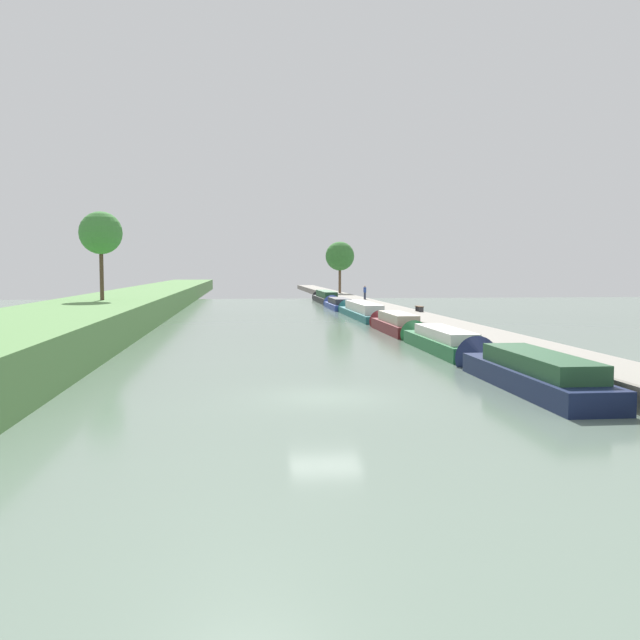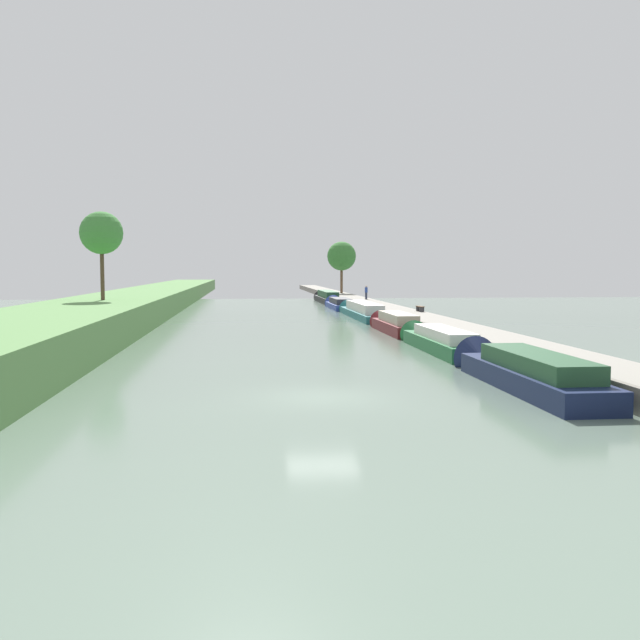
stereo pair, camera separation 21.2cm
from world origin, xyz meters
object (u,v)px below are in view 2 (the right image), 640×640
Objects in this scene: narrowboat_teal at (361,311)px; park_bench at (420,307)px; narrowboat_navy at (522,371)px; narrowboat_blue at (339,304)px; mooring_bollard_far at (333,293)px; narrowboat_green at (438,340)px; person_walking at (366,292)px; narrowboat_maroon at (395,324)px; narrowboat_black at (327,298)px.

park_bench is at bearing -50.21° from narrowboat_teal.
narrowboat_navy reaches higher than narrowboat_teal.
narrowboat_blue is 24.14× the size of mooring_bollard_far.
narrowboat_green is 61.36m from mooring_bollard_far.
narrowboat_teal is at bearing 89.77° from narrowboat_green.
person_walking is 23.85m from park_bench.
narrowboat_maroon is 0.61× the size of narrowboat_black.
narrowboat_maroon reaches higher than mooring_bollard_far.
narrowboat_blue is 20.95m from mooring_bollard_far.
mooring_bollard_far is at bearing 96.67° from person_walking.
narrowboat_green is at bearing -101.67° from park_bench.
person_walking is at bearing 86.12° from narrowboat_navy.
narrowboat_teal is 19.14m from person_walking.
mooring_bollard_far is at bearing 87.81° from narrowboat_maroon.
narrowboat_green is at bearing -91.76° from mooring_bollard_far.
narrowboat_black reaches higher than mooring_bollard_far.
mooring_bollard_far is at bearing 88.24° from narrowboat_green.
narrowboat_teal is 1.55× the size of narrowboat_blue.
person_walking is at bearing -67.21° from narrowboat_black.
narrowboat_teal is at bearing -101.19° from person_walking.
narrowboat_navy is 33.17m from park_bench.
narrowboat_maroon is 34.04m from person_walking.
narrowboat_teal is 10.13× the size of person_walking.
narrowboat_black reaches higher than park_bench.
park_bench is (4.38, 9.97, 0.58)m from narrowboat_maroon.
mooring_bollard_far is (1.78, 35.21, 0.46)m from narrowboat_teal.
narrowboat_black reaches higher than narrowboat_teal.
person_walking is at bearing -83.33° from mooring_bollard_far.
person_walking is 16.59m from mooring_bollard_far.
narrowboat_navy is at bearing -97.59° from park_bench.
narrowboat_maroon is 42.69m from narrowboat_black.
narrowboat_navy is 0.67× the size of narrowboat_black.
park_bench is (0.53, -23.84, -0.53)m from person_walking.
narrowboat_green is 6.78× the size of person_walking.
narrowboat_black is (0.11, 42.69, 0.08)m from narrowboat_maroon.
narrowboat_navy is at bearing -90.18° from narrowboat_green.
narrowboat_maroon is at bearing 89.99° from narrowboat_navy.
person_walking is at bearing 78.81° from narrowboat_teal.
narrowboat_black is 10.10× the size of person_walking.
narrowboat_blue is at bearing 90.12° from narrowboat_green.
narrowboat_maroon is 22.83× the size of mooring_bollard_far.
narrowboat_navy is 11.84m from narrowboat_green.
narrowboat_teal is (0.10, 26.12, 0.04)m from narrowboat_green.
narrowboat_green is at bearing 89.82° from narrowboat_navy.
narrowboat_navy is 22.90m from narrowboat_maroon.
person_walking reaches higher than park_bench.
person_walking is at bearing 83.51° from narrowboat_maroon.
park_bench is at bearing 78.33° from narrowboat_green.
narrowboat_navy is 25.07× the size of mooring_bollard_far.
narrowboat_maroon is at bearing -96.49° from person_walking.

